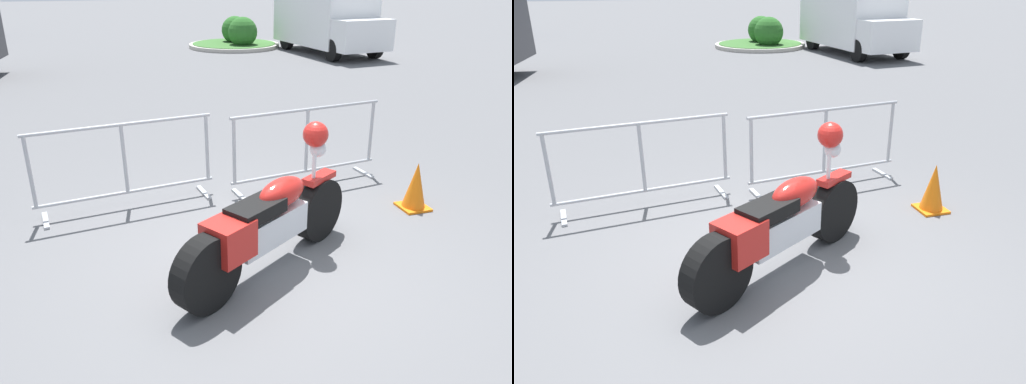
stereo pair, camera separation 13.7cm
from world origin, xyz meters
TOP-DOWN VIEW (x-y plane):
  - ground_plane at (0.00, 0.00)m, footprint 120.00×120.00m
  - motorcycle at (-0.01, -0.14)m, footprint 2.09×1.40m
  - crowd_barrier_near at (-1.19, 1.72)m, footprint 2.17×0.69m
  - crowd_barrier_far at (1.17, 1.72)m, footprint 2.17×0.69m
  - delivery_van at (6.83, 13.22)m, footprint 2.50×5.19m
  - planter_island at (4.18, 15.80)m, footprint 3.59×3.59m
  - traffic_cone at (2.14, 0.62)m, footprint 0.34×0.34m

SIDE VIEW (x-z plane):
  - ground_plane at x=0.00m, z-range 0.00..0.00m
  - traffic_cone at x=2.14m, z-range -0.01..0.58m
  - planter_island at x=4.18m, z-range -0.21..0.98m
  - motorcycle at x=-0.01m, z-range -0.16..1.17m
  - crowd_barrier_near at x=-1.19m, z-range 0.02..1.09m
  - crowd_barrier_far at x=1.17m, z-range 0.02..1.09m
  - delivery_van at x=6.83m, z-range 0.09..2.40m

